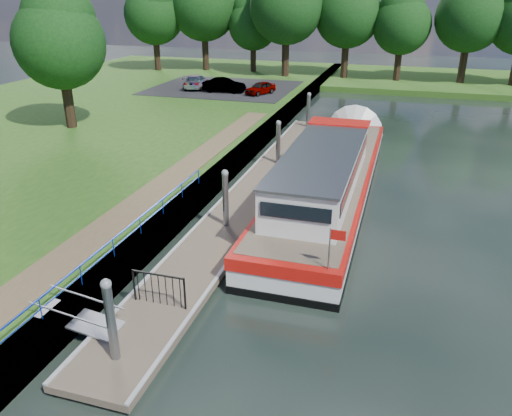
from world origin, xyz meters
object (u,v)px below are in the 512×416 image
(pontoon, at_px, (256,193))
(barge, at_px, (330,174))
(car_c, at_px, (196,81))
(car_b, at_px, (224,85))
(car_a, at_px, (260,88))

(pontoon, relative_size, barge, 1.42)
(pontoon, bearing_deg, car_c, 119.53)
(pontoon, distance_m, car_b, 24.72)
(barge, bearing_deg, car_b, 122.74)
(car_a, height_order, car_b, car_b)
(pontoon, relative_size, car_b, 7.41)
(car_a, bearing_deg, pontoon, -49.84)
(pontoon, xyz_separation_m, car_c, (-13.51, 23.84, 1.31))
(pontoon, xyz_separation_m, car_a, (-6.41, 22.66, 1.22))
(pontoon, xyz_separation_m, car_b, (-10.02, 22.56, 1.32))
(barge, bearing_deg, car_c, 127.30)
(pontoon, distance_m, car_c, 27.43)
(car_c, bearing_deg, pontoon, 108.72)
(pontoon, xyz_separation_m, barge, (3.60, 1.39, 0.90))
(pontoon, bearing_deg, car_b, 113.94)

